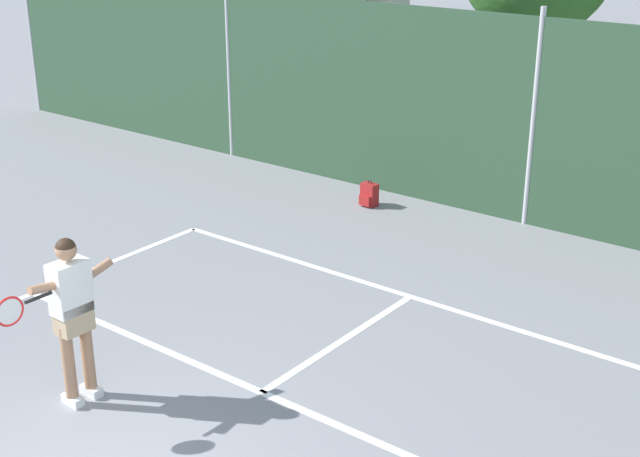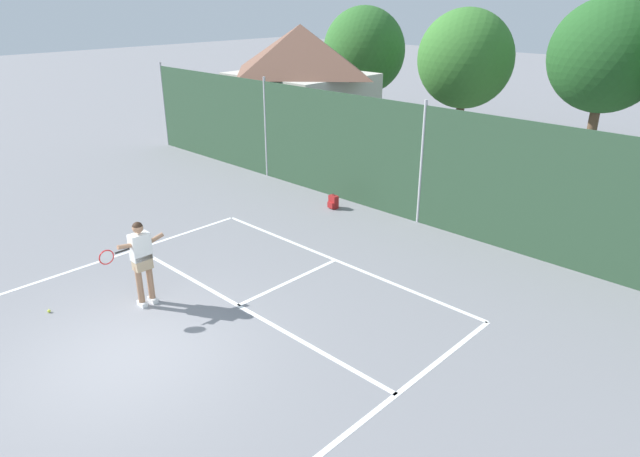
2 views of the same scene
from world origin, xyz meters
TOP-DOWN VIEW (x-y plane):
  - chainlink_fence at (-0.00, 9.00)m, footprint 26.09×0.09m
  - clubhouse_building at (-8.60, 12.79)m, footprint 5.42×4.82m
  - tennis_player at (-1.43, 1.19)m, footprint 0.27×1.44m
  - backpack_red at (-2.50, 8.14)m, footprint 0.30×0.26m

SIDE VIEW (x-z plane):
  - backpack_red at x=-2.50m, z-range -0.04..0.42m
  - tennis_player at x=-1.43m, z-range 0.18..2.04m
  - chainlink_fence at x=0.00m, z-range -0.07..3.40m
  - clubhouse_building at x=-8.60m, z-range 0.09..5.05m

